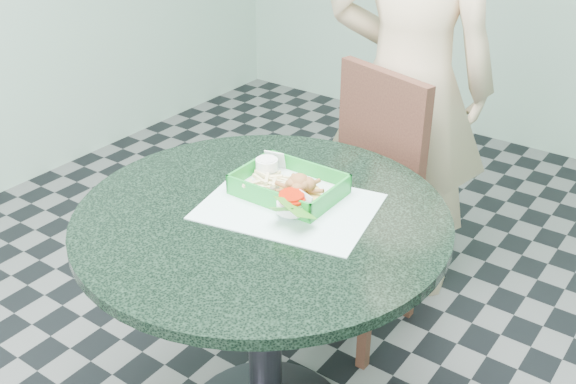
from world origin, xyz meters
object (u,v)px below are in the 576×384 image
Objects in this scene: crab_sandwich at (299,194)px; diner_person at (411,61)px; cafe_table at (263,272)px; sauce_ramekin at (267,170)px; dining_chair at (365,189)px; food_basket at (289,195)px.

diner_person is at bearing 97.48° from crab_sandwich.
cafe_table is 0.28m from sauce_ramekin.
diner_person reaches higher than cafe_table.
food_basket is (0.06, -0.53, 0.24)m from dining_chair.
cafe_table is at bearing 77.88° from diner_person.
crab_sandwich is (0.05, 0.09, 0.22)m from cafe_table.
cafe_table is 0.99m from diner_person.
dining_chair is (-0.06, 0.65, -0.05)m from cafe_table.
cafe_table is 0.22m from food_basket.
sauce_ramekin is (-0.10, 0.15, 0.22)m from cafe_table.
diner_person is (-0.06, 0.93, 0.34)m from cafe_table.
crab_sandwich reaches higher than sauce_ramekin.
diner_person is at bearing 87.18° from sauce_ramekin.
food_basket is 4.38× the size of sauce_ramekin.
food_basket is at bearing 78.42° from diner_person.
cafe_table is at bearing -57.10° from sauce_ramekin.
dining_chair is at bearing 95.09° from cafe_table.
dining_chair reaches higher than crab_sandwich.
diner_person is 29.56× the size of sauce_ramekin.
sauce_ramekin is (-0.10, 0.03, 0.03)m from food_basket.
food_basket is at bearing -67.30° from dining_chair.
diner_person is at bearing 106.33° from dining_chair.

